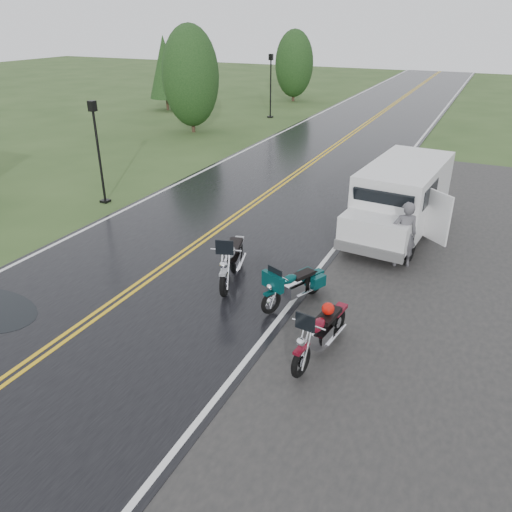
% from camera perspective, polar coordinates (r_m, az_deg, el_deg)
% --- Properties ---
extents(ground, '(120.00, 120.00, 0.00)m').
position_cam_1_polar(ground, '(12.31, -16.05, -5.42)').
color(ground, '#2D471E').
rests_on(ground, ground).
extents(road, '(8.00, 100.00, 0.04)m').
position_cam_1_polar(road, '(20.11, 2.61, 7.97)').
color(road, black).
rests_on(road, ground).
extents(motorcycle_red, '(1.06, 2.25, 1.28)m').
position_cam_1_polar(motorcycle_red, '(9.34, 5.21, -10.66)').
color(motorcycle_red, '#600B19').
rests_on(motorcycle_red, ground).
extents(motorcycle_teal, '(1.41, 2.04, 1.13)m').
position_cam_1_polar(motorcycle_teal, '(11.17, 1.74, -4.33)').
color(motorcycle_teal, '#053637').
rests_on(motorcycle_teal, ground).
extents(motorcycle_silver, '(1.49, 2.50, 1.39)m').
position_cam_1_polar(motorcycle_silver, '(11.81, -3.65, -1.87)').
color(motorcycle_silver, '#929498').
rests_on(motorcycle_silver, ground).
extents(van_white, '(2.56, 5.72, 2.19)m').
position_cam_1_polar(van_white, '(14.54, 10.94, 4.88)').
color(van_white, silver).
rests_on(van_white, ground).
extents(person_at_van, '(0.79, 0.67, 1.83)m').
position_cam_1_polar(person_at_van, '(13.79, 16.57, 2.26)').
color(person_at_van, '#4F4E54').
rests_on(person_at_van, ground).
extents(lamp_post_near_left, '(0.31, 0.31, 3.64)m').
position_cam_1_polar(lamp_post_near_left, '(18.68, -17.53, 11.16)').
color(lamp_post_near_left, black).
rests_on(lamp_post_near_left, ground).
extents(lamp_post_far_left, '(0.34, 0.34, 4.01)m').
position_cam_1_polar(lamp_post_far_left, '(34.32, 1.68, 18.84)').
color(lamp_post_far_left, black).
rests_on(lamp_post_far_left, ground).
extents(tree_left_mid, '(3.20, 3.20, 4.99)m').
position_cam_1_polar(tree_left_mid, '(29.92, -7.41, 18.56)').
color(tree_left_mid, '#1E3D19').
rests_on(tree_left_mid, ground).
extents(tree_left_far, '(2.94, 2.94, 4.52)m').
position_cam_1_polar(tree_left_far, '(41.42, 4.36, 20.33)').
color(tree_left_far, '#1E3D19').
rests_on(tree_left_far, ground).
extents(pine_left_far, '(2.34, 2.34, 4.87)m').
position_cam_1_polar(pine_left_far, '(37.70, -10.33, 19.75)').
color(pine_left_far, '#1E3D19').
rests_on(pine_left_far, ground).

